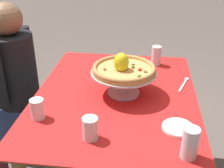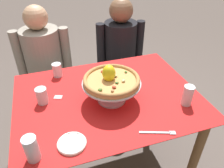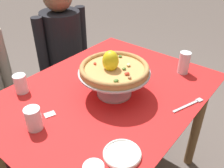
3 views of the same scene
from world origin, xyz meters
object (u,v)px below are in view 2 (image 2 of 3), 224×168
at_px(pizza_stand, 112,88).
at_px(sugar_packet, 58,97).
at_px(pizza, 111,79).
at_px(diner_left, 47,73).
at_px(water_glass_side_left, 42,97).
at_px(water_glass_front_left, 32,150).
at_px(dinner_fork, 160,133).
at_px(side_plate, 72,143).
at_px(water_glass_back_left, 57,71).
at_px(water_glass_front_right, 187,96).
at_px(diner_right, 120,61).

distance_m(pizza_stand, sugar_packet, 0.35).
xyz_separation_m(pizza, diner_left, (-0.37, 0.80, -0.36)).
xyz_separation_m(water_glass_side_left, water_glass_front_left, (-0.07, -0.41, 0.02)).
distance_m(pizza, dinner_fork, 0.41).
height_order(pizza_stand, pizza, pizza).
distance_m(water_glass_front_left, side_plate, 0.19).
bearing_deg(water_glass_back_left, water_glass_front_right, -38.55).
distance_m(pizza_stand, water_glass_front_left, 0.57).
xyz_separation_m(pizza, dinner_fork, (0.16, -0.35, -0.15)).
height_order(pizza, water_glass_side_left, pizza).
distance_m(pizza, water_glass_front_left, 0.57).
relative_size(pizza_stand, side_plate, 2.43).
bearing_deg(sugar_packet, water_glass_front_right, -22.48).
bearing_deg(dinner_fork, diner_left, 114.83).
bearing_deg(water_glass_side_left, water_glass_front_right, -18.98).
bearing_deg(sugar_packet, water_glass_back_left, 83.36).
xyz_separation_m(pizza_stand, diner_right, (0.35, 0.80, -0.30)).
bearing_deg(water_glass_side_left, water_glass_front_left, -99.30).
bearing_deg(pizza_stand, diner_right, 66.41).
bearing_deg(diner_left, pizza_stand, -64.88).
bearing_deg(water_glass_front_right, water_glass_back_left, 141.45).
relative_size(pizza_stand, dinner_fork, 1.90).
distance_m(sugar_packet, diner_right, 0.97).
distance_m(water_glass_front_right, diner_right, 1.02).
bearing_deg(water_glass_front_left, pizza, 32.35).
relative_size(water_glass_back_left, side_plate, 0.68).
bearing_deg(water_glass_front_right, diner_left, 129.16).
relative_size(side_plate, diner_left, 0.13).
xyz_separation_m(water_glass_side_left, diner_left, (0.04, 0.69, -0.25)).
distance_m(water_glass_side_left, diner_right, 1.06).
xyz_separation_m(dinner_fork, diner_right, (0.19, 1.15, -0.21)).
height_order(pizza_stand, diner_right, diner_right).
bearing_deg(dinner_fork, water_glass_side_left, 141.49).
height_order(water_glass_front_left, water_glass_front_right, water_glass_front_left).
bearing_deg(dinner_fork, water_glass_front_right, 31.49).
bearing_deg(water_glass_side_left, diner_left, 86.77).
bearing_deg(dinner_fork, side_plate, 171.22).
height_order(dinner_fork, diner_left, diner_left).
bearing_deg(water_glass_front_right, dinner_fork, -148.51).
bearing_deg(pizza_stand, diner_left, 115.12).
relative_size(pizza, diner_left, 0.29).
xyz_separation_m(water_glass_front_right, diner_left, (-0.80, 0.98, -0.26)).
relative_size(pizza_stand, diner_right, 0.31).
height_order(pizza, sugar_packet, pizza).
height_order(water_glass_back_left, side_plate, water_glass_back_left).
xyz_separation_m(side_plate, diner_right, (0.65, 1.08, -0.22)).
relative_size(water_glass_side_left, dinner_fork, 0.55).
bearing_deg(pizza_stand, water_glass_back_left, 126.82).
distance_m(dinner_fork, diner_left, 1.27).
xyz_separation_m(water_glass_back_left, water_glass_front_right, (0.71, -0.57, 0.01)).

